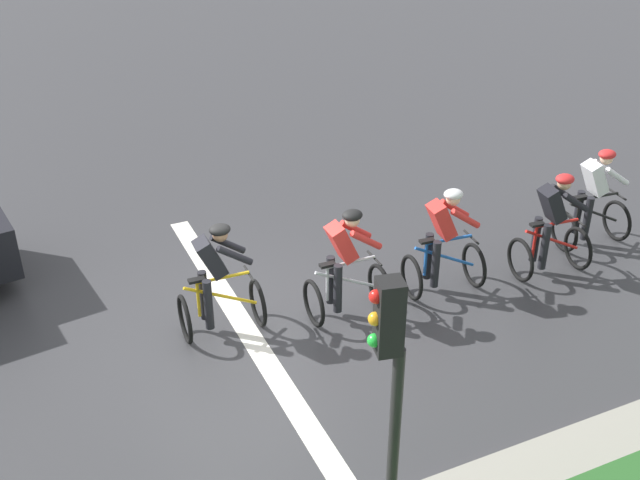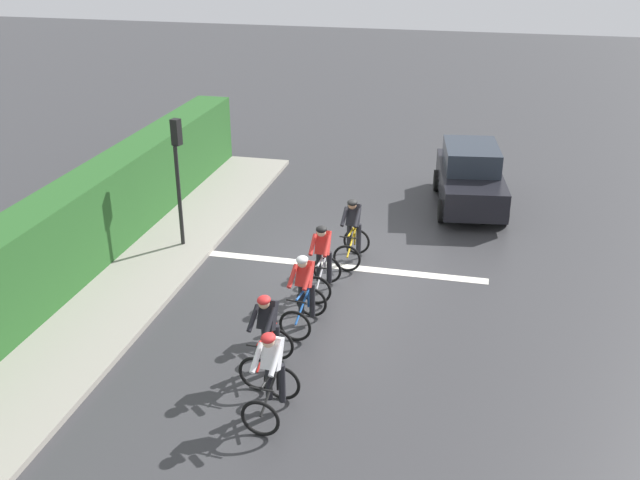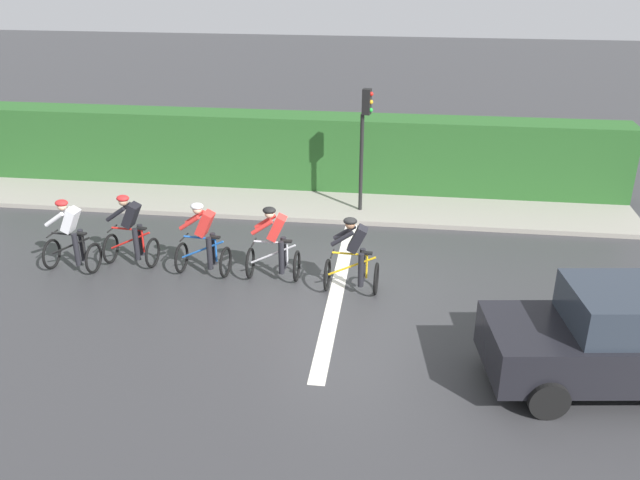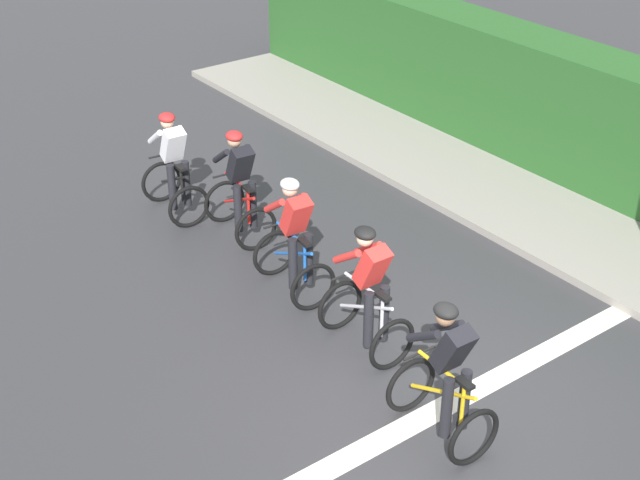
% 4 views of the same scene
% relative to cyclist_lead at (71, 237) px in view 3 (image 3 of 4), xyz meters
% --- Properties ---
extents(ground_plane, '(80.00, 80.00, 0.00)m').
position_rel_cyclist_lead_xyz_m(ground_plane, '(0.01, -5.92, -0.80)').
color(ground_plane, '#333335').
extents(sidewalk_kerb, '(2.80, 18.68, 0.12)m').
position_rel_cyclist_lead_xyz_m(sidewalk_kerb, '(4.74, -3.92, -0.74)').
color(sidewalk_kerb, gray).
rests_on(sidewalk_kerb, ground).
extents(stone_wall_low, '(0.44, 18.68, 0.65)m').
position_rel_cyclist_lead_xyz_m(stone_wall_low, '(5.64, -3.92, -0.47)').
color(stone_wall_low, tan).
rests_on(stone_wall_low, ground).
extents(hedge_wall, '(1.10, 18.68, 2.19)m').
position_rel_cyclist_lead_xyz_m(hedge_wall, '(5.94, -3.92, 0.30)').
color(hedge_wall, '#265623').
rests_on(hedge_wall, ground).
extents(road_marking_stop_line, '(7.00, 0.30, 0.01)m').
position_rel_cyclist_lead_xyz_m(road_marking_stop_line, '(0.01, -5.86, -0.79)').
color(road_marking_stop_line, silver).
rests_on(road_marking_stop_line, ground).
extents(cyclist_lead, '(0.76, 1.13, 1.66)m').
position_rel_cyclist_lead_xyz_m(cyclist_lead, '(0.00, 0.00, 0.00)').
color(cyclist_lead, black).
rests_on(cyclist_lead, ground).
extents(cyclist_second, '(0.77, 1.14, 1.66)m').
position_rel_cyclist_lead_xyz_m(cyclist_second, '(0.44, -1.18, 0.00)').
color(cyclist_second, black).
rests_on(cyclist_second, ground).
extents(cyclist_mid, '(0.77, 1.14, 1.66)m').
position_rel_cyclist_lead_xyz_m(cyclist_mid, '(0.19, -2.92, 0.00)').
color(cyclist_mid, black).
rests_on(cyclist_mid, ground).
extents(cyclist_fourth, '(0.70, 1.09, 1.66)m').
position_rel_cyclist_lead_xyz_m(cyclist_fourth, '(0.16, -4.48, 0.00)').
color(cyclist_fourth, black).
rests_on(cyclist_fourth, ground).
extents(cyclist_trailing, '(0.73, 1.11, 1.66)m').
position_rel_cyclist_lead_xyz_m(cyclist_trailing, '(-0.20, -6.19, 0.00)').
color(cyclist_trailing, black).
rests_on(cyclist_trailing, ground).
extents(car_black, '(2.29, 4.29, 1.76)m').
position_rel_cyclist_lead_xyz_m(car_black, '(-2.80, -10.69, 0.08)').
color(car_black, black).
rests_on(car_black, ground).
extents(traffic_light_near_crossing, '(0.24, 0.31, 3.34)m').
position_rel_cyclist_lead_xyz_m(traffic_light_near_crossing, '(4.15, -6.07, 1.43)').
color(traffic_light_near_crossing, black).
rests_on(traffic_light_near_crossing, ground).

